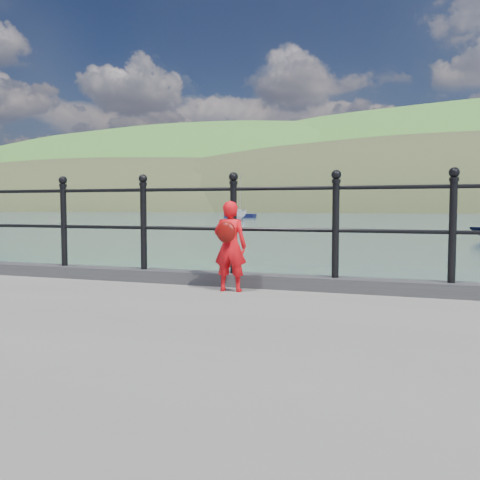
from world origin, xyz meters
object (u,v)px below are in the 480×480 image
(railing, at_px, (187,216))
(sailboat_left, at_px, (240,216))
(launch_white, at_px, (238,215))
(child, at_px, (230,245))

(railing, height_order, sailboat_left, sailboat_left)
(launch_white, relative_size, sailboat_left, 0.58)
(child, height_order, launch_white, child)
(railing, xyz_separation_m, sailboat_left, (-25.69, 78.39, -1.48))
(railing, bearing_deg, child, -29.74)
(child, xyz_separation_m, sailboat_left, (-26.39, 78.79, -1.17))
(child, bearing_deg, sailboat_left, -76.09)
(launch_white, height_order, sailboat_left, sailboat_left)
(railing, xyz_separation_m, child, (0.70, -0.40, -0.31))
(railing, bearing_deg, launch_white, 108.28)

